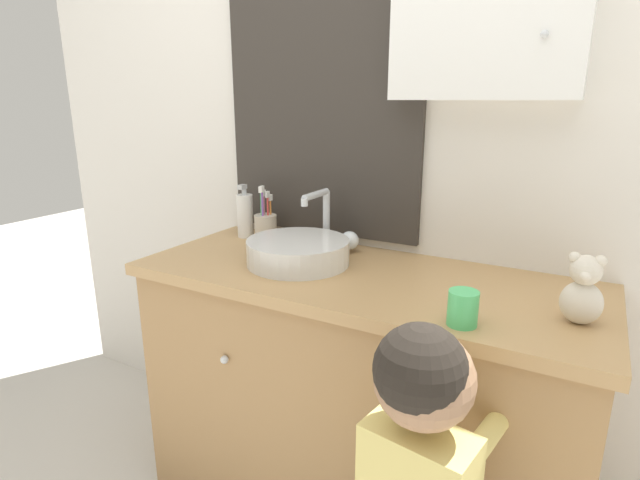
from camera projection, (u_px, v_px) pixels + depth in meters
wall_back at (403, 112)px, 1.57m from camera, size 3.20×0.18×2.50m
vanity_counter at (357, 398)px, 1.56m from camera, size 1.34×0.54×0.83m
sink_basin at (300, 250)px, 1.53m from camera, size 0.31×0.37×0.21m
toothbrush_holder at (266, 226)px, 1.77m from camera, size 0.08×0.08×0.20m
soap_dispenser at (245, 215)px, 1.82m from camera, size 0.06×0.06×0.19m
teddy_bear at (583, 291)px, 1.11m from camera, size 0.09×0.08×0.16m
drinking_cup at (463, 308)px, 1.11m from camera, size 0.07×0.07×0.08m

